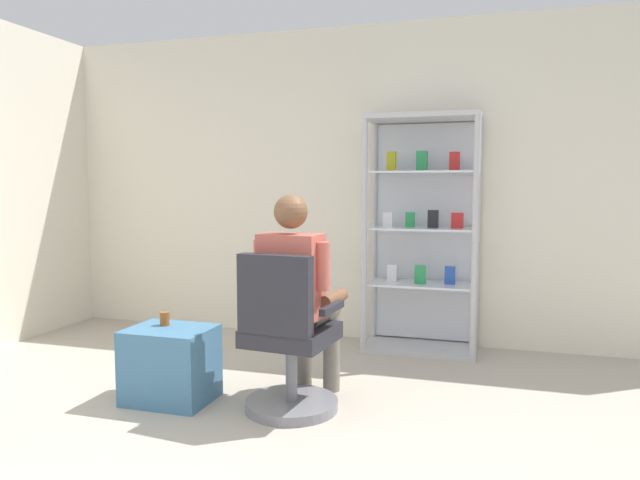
% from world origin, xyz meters
% --- Properties ---
extents(back_wall, '(6.00, 0.10, 2.70)m').
position_xyz_m(back_wall, '(0.00, 3.00, 1.35)').
color(back_wall, silver).
rests_on(back_wall, ground).
extents(display_cabinet_main, '(0.90, 0.45, 1.90)m').
position_xyz_m(display_cabinet_main, '(0.40, 2.76, 0.96)').
color(display_cabinet_main, '#B7B7BC').
rests_on(display_cabinet_main, ground).
extents(office_chair, '(0.59, 0.56, 0.96)m').
position_xyz_m(office_chair, '(-0.18, 1.15, 0.39)').
color(office_chair, slate).
rests_on(office_chair, ground).
extents(seated_shopkeeper, '(0.52, 0.59, 1.29)m').
position_xyz_m(seated_shopkeeper, '(-0.17, 1.31, 0.71)').
color(seated_shopkeeper, slate).
rests_on(seated_shopkeeper, ground).
extents(storage_crate, '(0.51, 0.41, 0.46)m').
position_xyz_m(storage_crate, '(-0.95, 1.12, 0.23)').
color(storage_crate, teal).
rests_on(storage_crate, ground).
extents(tea_glass, '(0.06, 0.06, 0.09)m').
position_xyz_m(tea_glass, '(-1.01, 1.18, 0.50)').
color(tea_glass, brown).
rests_on(tea_glass, storage_crate).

